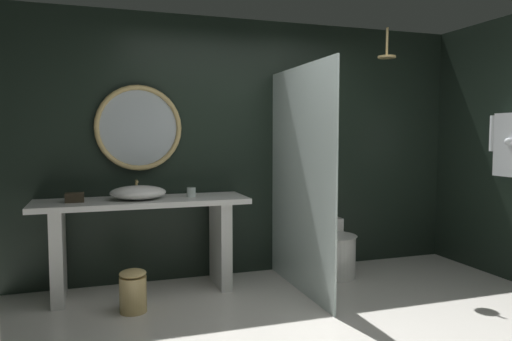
% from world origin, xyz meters
% --- Properties ---
extents(back_wall_panel, '(4.80, 0.10, 2.60)m').
position_xyz_m(back_wall_panel, '(0.00, 1.90, 1.30)').
color(back_wall_panel, black).
rests_on(back_wall_panel, ground_plane).
extents(vanity_counter, '(1.89, 0.59, 0.86)m').
position_xyz_m(vanity_counter, '(-1.16, 1.54, 0.57)').
color(vanity_counter, silver).
rests_on(vanity_counter, ground_plane).
extents(vessel_sink, '(0.49, 0.40, 0.16)m').
position_xyz_m(vessel_sink, '(-1.20, 1.52, 0.92)').
color(vessel_sink, white).
rests_on(vessel_sink, vanity_counter).
extents(tumbler_cup, '(0.08, 0.08, 0.09)m').
position_xyz_m(tumbler_cup, '(-0.71, 1.54, 0.90)').
color(tumbler_cup, silver).
rests_on(tumbler_cup, vanity_counter).
extents(tissue_box, '(0.15, 0.11, 0.08)m').
position_xyz_m(tissue_box, '(-1.73, 1.52, 0.90)').
color(tissue_box, '#3D3323').
rests_on(tissue_box, vanity_counter).
extents(round_wall_mirror, '(0.81, 0.05, 0.81)m').
position_xyz_m(round_wall_mirror, '(-1.16, 1.81, 1.50)').
color(round_wall_mirror, tan).
extents(shower_glass_panel, '(0.02, 1.41, 2.06)m').
position_xyz_m(shower_glass_panel, '(0.22, 1.15, 1.03)').
color(shower_glass_panel, silver).
rests_on(shower_glass_panel, ground_plane).
extents(rain_shower_head, '(0.18, 0.18, 0.30)m').
position_xyz_m(rain_shower_head, '(1.23, 1.34, 2.24)').
color(rain_shower_head, tan).
extents(toilet, '(0.43, 0.61, 0.55)m').
position_xyz_m(toilet, '(0.72, 1.48, 0.26)').
color(toilet, white).
rests_on(toilet, ground_plane).
extents(waste_bin, '(0.22, 0.22, 0.35)m').
position_xyz_m(waste_bin, '(-1.29, 1.07, 0.18)').
color(waste_bin, tan).
rests_on(waste_bin, ground_plane).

